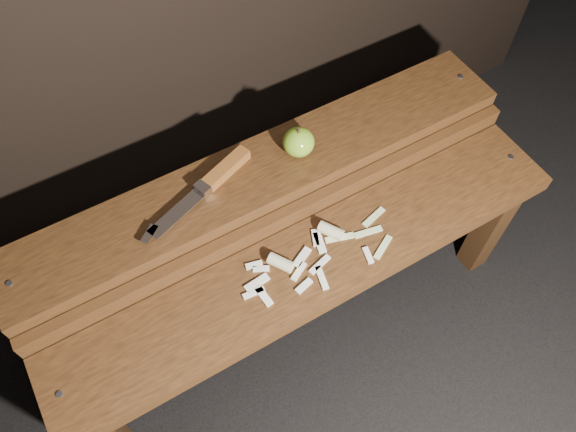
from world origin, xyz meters
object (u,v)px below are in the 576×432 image
bench_front_tier (315,279)px  bench_rear_tier (265,191)px  knife (214,180)px  apple (299,142)px

bench_front_tier → bench_rear_tier: 0.23m
bench_front_tier → knife: knife is taller
bench_front_tier → bench_rear_tier: bearing=90.0°
bench_rear_tier → apple: bearing=2.7°
bench_front_tier → knife: size_ratio=4.05×
apple → knife: bearing=175.5°
bench_front_tier → apple: size_ratio=15.75×
bench_front_tier → bench_rear_tier: size_ratio=1.00×
bench_front_tier → apple: 0.31m
knife → bench_front_tier: bearing=-65.8°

